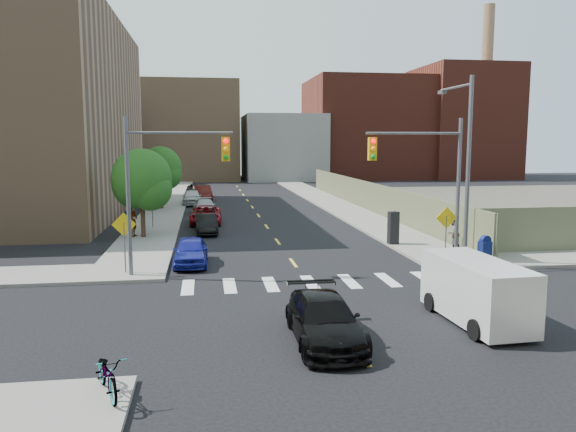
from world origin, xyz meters
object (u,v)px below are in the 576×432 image
object	(u,v)px
parked_car_white	(192,197)
parked_car_blue	(191,251)
parked_car_red	(206,215)
parked_car_silver	(205,207)
parked_car_black	(206,224)
payphone	(393,228)
black_sedan	(324,320)
bicycle	(108,374)
cargo_van	(474,289)
parked_car_maroon	(202,193)
pedestrian_east	(453,233)
parked_car_grey	(196,189)
mailbox	(485,249)
pedestrian_west	(133,221)

from	to	relation	value
parked_car_white	parked_car_blue	bearing A→B (deg)	-90.17
parked_car_red	parked_car_silver	bearing A→B (deg)	93.13
parked_car_black	payphone	size ratio (longest dim) A/B	2.07
black_sedan	bicycle	size ratio (longest dim) A/B	2.50
cargo_van	parked_car_maroon	bearing A→B (deg)	99.63
pedestrian_east	payphone	bearing A→B (deg)	-56.86
parked_car_grey	payphone	xyz separation A→B (m)	(11.56, -32.98, 0.44)
parked_car_blue	black_sedan	size ratio (longest dim) A/B	0.84
mailbox	pedestrian_west	size ratio (longest dim) A/B	0.68
parked_car_white	pedestrian_east	xyz separation A→B (m)	(14.41, -25.07, 0.30)
mailbox	payphone	bearing A→B (deg)	101.55
parked_car_blue	black_sedan	bearing A→B (deg)	-68.66
parked_car_white	payphone	bearing A→B (deg)	-64.14
parked_car_grey	parked_car_silver	bearing A→B (deg)	-85.94
black_sedan	mailbox	size ratio (longest dim) A/B	3.52
pedestrian_east	mailbox	bearing A→B (deg)	72.47
pedestrian_west	pedestrian_east	xyz separation A→B (m)	(17.53, -6.83, -0.10)
parked_car_white	parked_car_maroon	bearing A→B (deg)	73.45
parked_car_grey	cargo_van	distance (m)	47.31
parked_car_grey	bicycle	world-z (taller)	parked_car_grey
payphone	pedestrian_east	size ratio (longest dim) A/B	1.05
parked_car_red	pedestrian_west	world-z (taller)	pedestrian_west
parked_car_white	bicycle	size ratio (longest dim) A/B	2.30
parked_car_silver	parked_car_white	bearing A→B (deg)	95.53
parked_car_red	black_sedan	distance (m)	25.15
parked_car_grey	pedestrian_east	bearing A→B (deg)	-67.25
parked_car_maroon	pedestrian_east	bearing A→B (deg)	-70.44
cargo_van	pedestrian_east	size ratio (longest dim) A/B	2.65
pedestrian_west	mailbox	bearing A→B (deg)	-108.03
black_sedan	pedestrian_west	distance (m)	20.73
parked_car_black	bicycle	world-z (taller)	parked_car_black
parked_car_white	pedestrian_east	size ratio (longest dim) A/B	2.45
parked_car_white	payphone	world-z (taller)	payphone
bicycle	parked_car_black	bearing A→B (deg)	63.76
cargo_van	black_sedan	bearing A→B (deg)	-170.79
parked_car_red	parked_car_grey	xyz separation A→B (m)	(-1.06, 22.52, -0.03)
payphone	cargo_van	bearing A→B (deg)	-103.67
payphone	black_sedan	bearing A→B (deg)	-122.09
black_sedan	pedestrian_east	bearing A→B (deg)	52.33
pedestrian_west	parked_car_blue	bearing A→B (deg)	-143.24
parked_car_red	parked_car_black	bearing A→B (deg)	-87.63
parked_car_grey	mailbox	size ratio (longest dim) A/B	3.39
parked_car_grey	parked_car_blue	bearing A→B (deg)	-88.82
parked_car_red	parked_car_white	world-z (taller)	parked_car_white
parked_car_white	parked_car_maroon	size ratio (longest dim) A/B	0.92
parked_car_red	parked_car_blue	bearing A→B (deg)	-90.85
parked_car_maroon	pedestrian_west	size ratio (longest dim) A/B	2.40
cargo_van	pedestrian_west	bearing A→B (deg)	122.89
parked_car_blue	pedestrian_east	xyz separation A→B (m)	(13.90, 1.11, 0.36)
payphone	bicycle	world-z (taller)	payphone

